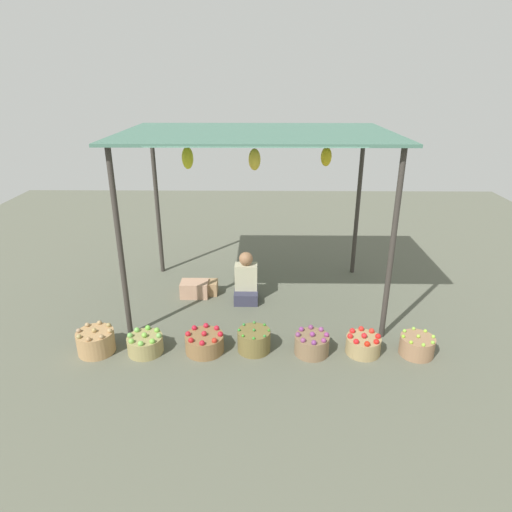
% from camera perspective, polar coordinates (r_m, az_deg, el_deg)
% --- Properties ---
extents(ground_plane, '(14.00, 14.00, 0.00)m').
position_cam_1_polar(ground_plane, '(6.91, 0.06, -5.53)').
color(ground_plane, '#5A5C4D').
extents(market_stall_structure, '(3.66, 2.38, 2.53)m').
position_cam_1_polar(market_stall_structure, '(6.18, 0.04, 14.07)').
color(market_stall_structure, '#38332D').
rests_on(market_stall_structure, ground).
extents(vendor_person, '(0.36, 0.44, 0.78)m').
position_cam_1_polar(vendor_person, '(6.76, -1.28, -3.36)').
color(vendor_person, '#343448').
rests_on(vendor_person, ground).
extents(basket_potatoes, '(0.46, 0.46, 0.34)m').
position_cam_1_polar(basket_potatoes, '(5.96, -19.96, -10.32)').
color(basket_potatoes, '#A88152').
rests_on(basket_potatoes, ground).
extents(basket_green_apples, '(0.44, 0.44, 0.28)m').
position_cam_1_polar(basket_green_apples, '(5.79, -14.10, -10.94)').
color(basket_green_apples, '#948753').
rests_on(basket_green_apples, ground).
extents(basket_red_apples, '(0.48, 0.48, 0.28)m').
position_cam_1_polar(basket_red_apples, '(5.68, -6.65, -11.04)').
color(basket_red_apples, olive).
rests_on(basket_red_apples, ground).
extents(basket_green_chilies, '(0.41, 0.41, 0.31)m').
position_cam_1_polar(basket_green_chilies, '(5.65, -0.26, -10.82)').
color(basket_green_chilies, brown).
rests_on(basket_green_chilies, ground).
extents(basket_purple_onions, '(0.43, 0.43, 0.30)m').
position_cam_1_polar(basket_purple_onions, '(5.64, 7.21, -11.19)').
color(basket_purple_onions, '#7E6447').
rests_on(basket_purple_onions, ground).
extents(basket_red_tomatoes, '(0.43, 0.43, 0.28)m').
position_cam_1_polar(basket_red_tomatoes, '(5.77, 13.67, -11.02)').
color(basket_red_tomatoes, '#9E8758').
rests_on(basket_red_tomatoes, ground).
extents(basket_limes, '(0.42, 0.42, 0.28)m').
position_cam_1_polar(basket_limes, '(5.93, 20.05, -10.80)').
color(basket_limes, '#96704F').
rests_on(basket_limes, ground).
extents(wooden_crate_near_vendor, '(0.43, 0.29, 0.24)m').
position_cam_1_polar(wooden_crate_near_vendor, '(7.01, -7.92, -4.21)').
color(wooden_crate_near_vendor, tan).
rests_on(wooden_crate_near_vendor, ground).
extents(wooden_crate_stacked_rear, '(0.37, 0.25, 0.21)m').
position_cam_1_polar(wooden_crate_stacked_rear, '(7.07, -6.49, -4.05)').
color(wooden_crate_stacked_rear, '#A47F56').
rests_on(wooden_crate_stacked_rear, ground).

